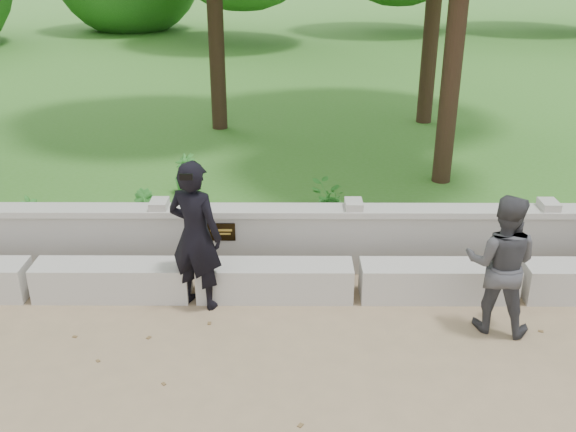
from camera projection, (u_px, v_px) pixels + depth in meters
name	position (u px, v px, depth m)	size (l,w,h in m)	color
ground	(168.00, 397.00, 6.22)	(80.00, 80.00, 0.00)	#927C5A
lawn	(251.00, 82.00, 19.00)	(40.00, 22.00, 0.25)	#35711E
concrete_bench	(194.00, 280.00, 7.87)	(11.90, 0.45, 0.45)	#ADABA4
parapet_wall	(200.00, 238.00, 8.42)	(12.50, 0.35, 0.90)	#A3A19A
man_main	(195.00, 235.00, 7.44)	(0.79, 0.74, 1.83)	black
visitor_left	(501.00, 264.00, 7.02)	(0.95, 0.85, 1.62)	#3A3A3E
shrub_a	(31.00, 214.00, 9.05)	(0.27, 0.18, 0.52)	#31812B
shrub_b	(145.00, 211.00, 9.03)	(0.33, 0.27, 0.61)	#31812B
shrub_c	(329.00, 199.00, 9.52)	(0.50, 0.43, 0.56)	#31812B
shrub_d	(186.00, 174.00, 10.34)	(0.37, 0.33, 0.66)	#31812B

